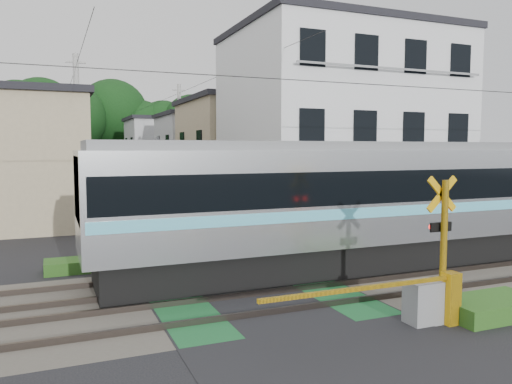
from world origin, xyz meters
name	(u,v)px	position (x,y,z in m)	size (l,w,h in m)	color
ground	(249,291)	(0.00, 0.00, 0.00)	(120.00, 120.00, 0.00)	black
track_bed	(249,290)	(0.00, 0.00, 0.04)	(120.00, 120.00, 0.14)	#47423A
crossing_signal_near	(428,290)	(2.59, -3.65, 0.71)	(4.74, 0.65, 3.09)	#EDAC0C
crossing_signal_far	(126,246)	(-2.59, 3.65, 0.71)	(4.74, 0.65, 3.09)	#EDAC0C
apartment_block	(339,128)	(8.50, 9.49, 4.66)	(10.20, 8.36, 9.30)	white
houses_row	(122,154)	(0.25, 25.92, 3.24)	(22.07, 31.35, 6.80)	tan
tree_hill	(93,129)	(-0.04, 48.51, 5.84)	(40.00, 12.53, 11.78)	black
catenary	(436,147)	(6.00, 0.03, 3.70)	(60.00, 5.04, 7.00)	#2D2D33
utility_poles	(108,142)	(-1.05, 23.01, 4.08)	(7.90, 42.00, 8.00)	#A5A5A0
pedestrian	(96,182)	(-1.03, 33.35, 0.80)	(0.58, 0.38, 1.60)	#25252E
weed_patches	(311,278)	(1.76, -0.09, 0.18)	(10.25, 8.80, 0.40)	#2D5E1E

